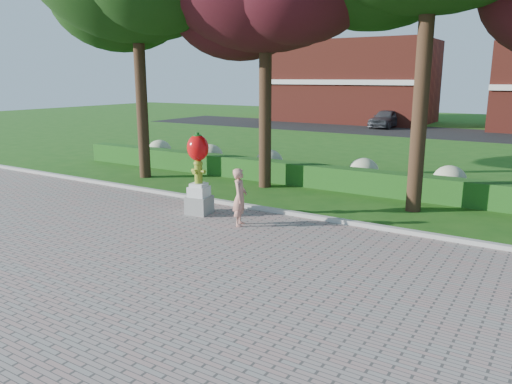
{
  "coord_description": "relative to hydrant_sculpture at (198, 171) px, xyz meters",
  "views": [
    {
      "loc": [
        7.22,
        -9.25,
        3.91
      ],
      "look_at": [
        0.76,
        1.0,
        1.11
      ],
      "focal_mm": 35.0,
      "sensor_mm": 36.0,
      "label": 1
    }
  ],
  "objects": [
    {
      "name": "woman",
      "position": [
        1.65,
        -0.34,
        -0.47
      ],
      "size": [
        0.57,
        0.67,
        1.55
      ],
      "primitive_type": "imported",
      "rotation": [
        0.0,
        0.0,
        2.0
      ],
      "color": "tan",
      "rests_on": "walkway"
    },
    {
      "name": "parked_car",
      "position": [
        -3.54,
        27.99,
        -0.55
      ],
      "size": [
        1.93,
        4.31,
        1.44
      ],
      "primitive_type": "imported",
      "rotation": [
        0.0,
        0.0,
        -0.06
      ],
      "color": "#3F4147",
      "rests_on": "street"
    },
    {
      "name": "walkway",
      "position": [
        1.62,
        -5.71,
        -1.27
      ],
      "size": [
        40.0,
        14.0,
        0.04
      ],
      "primitive_type": "cube",
      "color": "gray",
      "rests_on": "ground"
    },
    {
      "name": "ground",
      "position": [
        1.62,
        -1.71,
        -1.29
      ],
      "size": [
        100.0,
        100.0,
        0.0
      ],
      "primitive_type": "plane",
      "color": "#1D5214",
      "rests_on": "ground"
    },
    {
      "name": "building_left",
      "position": [
        -8.38,
        32.29,
        2.21
      ],
      "size": [
        14.0,
        8.0,
        7.0
      ],
      "primitive_type": "cube",
      "color": "maroon",
      "rests_on": "ground"
    },
    {
      "name": "lawn_hedge",
      "position": [
        1.62,
        5.29,
        -0.89
      ],
      "size": [
        24.0,
        0.7,
        0.8
      ],
      "primitive_type": "cube",
      "color": "#1A4714",
      "rests_on": "ground"
    },
    {
      "name": "hydrant_sculpture",
      "position": [
        0.0,
        0.0,
        0.0
      ],
      "size": [
        0.72,
        0.72,
        2.35
      ],
      "rotation": [
        0.0,
        0.0,
        0.15
      ],
      "color": "gray",
      "rests_on": "walkway"
    },
    {
      "name": "curb",
      "position": [
        1.62,
        1.29,
        -1.21
      ],
      "size": [
        40.0,
        0.18,
        0.15
      ],
      "primitive_type": "cube",
      "color": "#ADADA5",
      "rests_on": "ground"
    },
    {
      "name": "street",
      "position": [
        1.62,
        26.29,
        -1.28
      ],
      "size": [
        50.0,
        8.0,
        0.02
      ],
      "primitive_type": "cube",
      "color": "black",
      "rests_on": "ground"
    },
    {
      "name": "hydrangea_row",
      "position": [
        2.2,
        6.29,
        -0.74
      ],
      "size": [
        20.1,
        1.1,
        0.99
      ],
      "color": "beige",
      "rests_on": "ground"
    }
  ]
}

